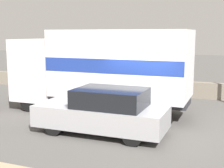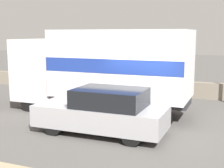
% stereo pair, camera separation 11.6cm
% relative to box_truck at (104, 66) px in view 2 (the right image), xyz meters
% --- Properties ---
extents(ground_plane, '(80.00, 80.00, 0.00)m').
position_rel_box_truck_xyz_m(ground_plane, '(1.97, -2.15, -1.90)').
color(ground_plane, '#514F4C').
extents(stone_wall_backdrop, '(60.00, 0.35, 0.81)m').
position_rel_box_truck_xyz_m(stone_wall_backdrop, '(1.97, 4.39, -1.50)').
color(stone_wall_backdrop, gray).
rests_on(stone_wall_backdrop, ground_plane).
extents(box_truck, '(7.29, 2.54, 3.36)m').
position_rel_box_truck_xyz_m(box_truck, '(0.00, 0.00, 0.00)').
color(box_truck, silver).
rests_on(box_truck, ground_plane).
extents(car_hatchback, '(4.25, 1.74, 1.49)m').
position_rel_box_truck_xyz_m(car_hatchback, '(1.10, -2.57, -1.17)').
color(car_hatchback, '#9E9EA3').
rests_on(car_hatchback, ground_plane).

